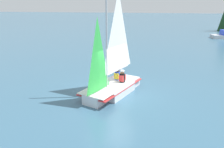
{
  "coord_description": "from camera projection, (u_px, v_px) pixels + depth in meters",
  "views": [
    {
      "loc": [
        2.68,
        -10.65,
        4.56
      ],
      "look_at": [
        0.0,
        0.0,
        1.09
      ],
      "focal_mm": 35.0,
      "sensor_mm": 36.0,
      "label": 1
    }
  ],
  "objects": [
    {
      "name": "ground_plane",
      "position": [
        112.0,
        93.0,
        11.84
      ],
      "size": [
        260.0,
        260.0,
        0.0
      ],
      "primitive_type": "plane",
      "color": "#38607A"
    },
    {
      "name": "sailboat_main",
      "position": [
        112.0,
        80.0,
        11.66
      ],
      "size": [
        2.79,
        4.23,
        5.44
      ],
      "rotation": [
        0.0,
        0.0,
        4.4
      ],
      "color": "silver",
      "rests_on": "ground_plane"
    },
    {
      "name": "sailor_helm",
      "position": [
        122.0,
        79.0,
        12.07
      ],
      "size": [
        0.38,
        0.4,
        1.16
      ],
      "rotation": [
        0.0,
        0.0,
        4.4
      ],
      "color": "black",
      "rests_on": "ground_plane"
    },
    {
      "name": "sailor_crew",
      "position": [
        117.0,
        77.0,
        12.45
      ],
      "size": [
        0.38,
        0.4,
        1.16
      ],
      "rotation": [
        0.0,
        0.0,
        4.4
      ],
      "color": "black",
      "rests_on": "ground_plane"
    }
  ]
}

